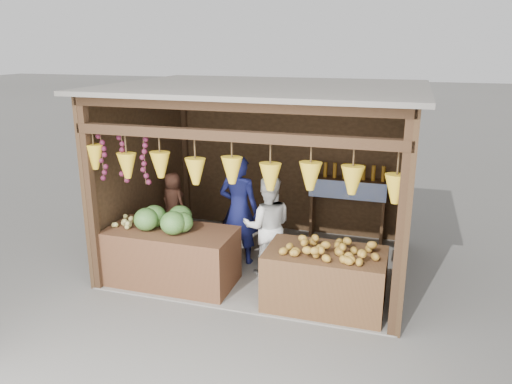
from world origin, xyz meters
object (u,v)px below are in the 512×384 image
counter_right (325,279)px  vendor_seated (173,202)px  counter_left (172,257)px  woman_standing (268,226)px  man_standing (239,210)px

counter_right → vendor_seated: bearing=155.7°
counter_left → vendor_seated: 1.34m
counter_left → woman_standing: (1.18, 0.66, 0.34)m
counter_left → woman_standing: woman_standing is taller
counter_right → woman_standing: bearing=143.8°
counter_left → man_standing: (0.66, 0.93, 0.44)m
man_standing → counter_right: bearing=148.6°
counter_left → woman_standing: size_ratio=1.19×
counter_left → vendor_seated: bearing=114.5°
counter_left → man_standing: 1.23m
woman_standing → counter_left: bearing=12.5°
vendor_seated → man_standing: bearing=-170.3°
counter_right → man_standing: man_standing is taller
counter_left → counter_right: bearing=-0.8°
counter_right → vendor_seated: size_ratio=1.53×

